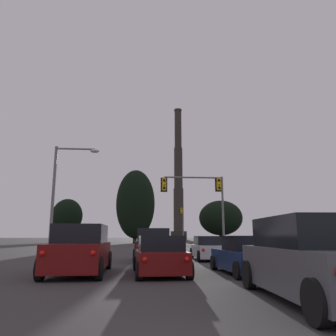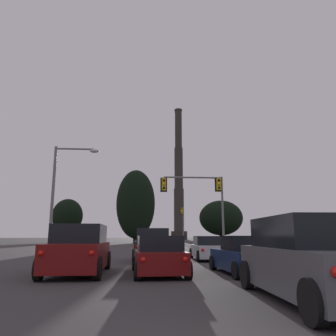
# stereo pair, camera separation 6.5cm
# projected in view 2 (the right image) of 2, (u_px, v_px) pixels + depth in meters

# --- Properties ---
(suv_center_lane_front) EXTENTS (2.30, 4.98, 1.86)m
(suv_center_lane_front) POSITION_uv_depth(u_px,v_px,m) (153.00, 245.00, 19.22)
(suv_center_lane_front) COLOR #232328
(suv_center_lane_front) RESTS_ON ground_plane
(hatchback_right_lane_second) EXTENTS (2.03, 4.15, 1.44)m
(hatchback_right_lane_second) POSITION_uv_depth(u_px,v_px,m) (245.00, 256.00, 12.54)
(hatchback_right_lane_second) COLOR navy
(hatchback_right_lane_second) RESTS_ON ground_plane
(suv_left_lane_second) EXTENTS (2.19, 4.94, 1.86)m
(suv_left_lane_second) POSITION_uv_depth(u_px,v_px,m) (80.00, 250.00, 12.67)
(suv_left_lane_second) COLOR maroon
(suv_left_lane_second) RESTS_ON ground_plane
(sedan_right_lane_front) EXTENTS (2.13, 4.76, 1.43)m
(sedan_right_lane_front) POSITION_uv_depth(u_px,v_px,m) (209.00, 249.00, 20.21)
(sedan_right_lane_front) COLOR silver
(sedan_right_lane_front) RESTS_ON ground_plane
(hatchback_center_lane_second) EXTENTS (2.08, 4.17, 1.44)m
(hatchback_center_lane_second) POSITION_uv_depth(u_px,v_px,m) (159.00, 257.00, 12.32)
(hatchback_center_lane_second) COLOR maroon
(hatchback_center_lane_second) RESTS_ON ground_plane
(suv_right_lane_third) EXTENTS (2.27, 4.97, 1.86)m
(suv_right_lane_third) POSITION_uv_depth(u_px,v_px,m) (311.00, 260.00, 7.28)
(suv_right_lane_third) COLOR #4C4F54
(suv_right_lane_third) RESTS_ON ground_plane
(traffic_light_far_right) EXTENTS (0.78, 0.50, 6.43)m
(traffic_light_far_right) POSITION_uv_depth(u_px,v_px,m) (183.00, 220.00, 56.74)
(traffic_light_far_right) COLOR slate
(traffic_light_far_right) RESTS_ON ground_plane
(traffic_light_overhead_right) EXTENTS (5.54, 0.50, 6.50)m
(traffic_light_overhead_right) POSITION_uv_depth(u_px,v_px,m) (202.00, 194.00, 28.10)
(traffic_light_overhead_right) COLOR slate
(traffic_light_overhead_right) RESTS_ON ground_plane
(street_lamp) EXTENTS (3.06, 0.36, 7.54)m
(street_lamp) POSITION_uv_depth(u_px,v_px,m) (61.00, 187.00, 22.23)
(street_lamp) COLOR slate
(street_lamp) RESTS_ON ground_plane
(smokestack) EXTENTS (6.72, 6.72, 56.96)m
(smokestack) POSITION_uv_depth(u_px,v_px,m) (179.00, 186.00, 139.31)
(smokestack) COLOR #2B2722
(smokestack) RESTS_ON ground_plane
(treeline_far_left) EXTENTS (7.20, 6.48, 10.23)m
(treeline_far_left) POSITION_uv_depth(u_px,v_px,m) (68.00, 216.00, 78.20)
(treeline_far_left) COLOR black
(treeline_far_left) RESTS_ON ground_plane
(treeline_left_mid) EXTENTS (10.22, 9.20, 9.72)m
(treeline_left_mid) POSITION_uv_depth(u_px,v_px,m) (221.00, 218.00, 77.01)
(treeline_left_mid) COLOR black
(treeline_left_mid) RESTS_ON ground_plane
(treeline_center_left) EXTENTS (8.20, 7.38, 15.48)m
(treeline_center_left) POSITION_uv_depth(u_px,v_px,m) (136.00, 204.00, 69.74)
(treeline_center_left) COLOR black
(treeline_center_left) RESTS_ON ground_plane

